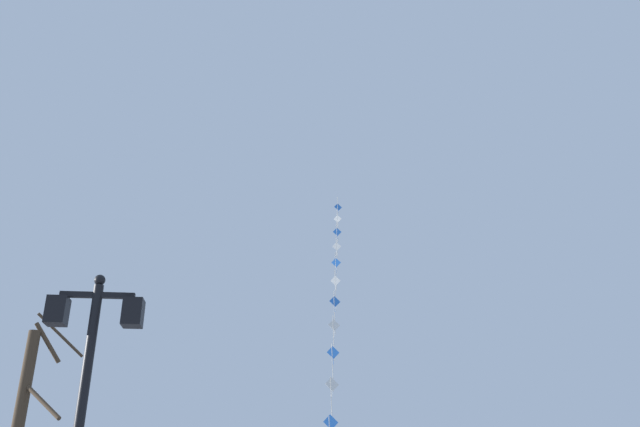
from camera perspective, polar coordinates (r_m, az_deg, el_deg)
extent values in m
sphere|color=black|center=(10.25, -18.45, -5.47)|extent=(0.16, 0.16, 0.16)
cube|color=black|center=(10.19, -18.61, -6.69)|extent=(1.06, 0.08, 0.08)
cube|color=black|center=(10.26, -21.71, -7.81)|extent=(0.28, 0.28, 0.40)
cube|color=beige|center=(10.26, -21.71, -7.81)|extent=(0.19, 0.19, 0.30)
cube|color=black|center=(10.01, -15.82, -8.24)|extent=(0.28, 0.28, 0.40)
cube|color=beige|center=(10.01, -15.82, -8.24)|extent=(0.19, 0.19, 0.30)
cylinder|color=silver|center=(22.09, 0.99, -15.97)|extent=(0.22, 1.43, 1.40)
cylinder|color=silver|center=(23.73, 1.09, -13.15)|extent=(0.22, 1.43, 1.40)
cylinder|color=silver|center=(25.41, 1.18, -10.70)|extent=(0.22, 1.43, 1.40)
cylinder|color=silver|center=(27.14, 1.25, -8.56)|extent=(0.22, 1.43, 1.40)
cylinder|color=silver|center=(28.90, 1.32, -6.68)|extent=(0.22, 1.43, 1.40)
cylinder|color=silver|center=(30.69, 1.37, -5.01)|extent=(0.22, 1.43, 1.40)
cylinder|color=silver|center=(32.50, 1.42, -3.53)|extent=(0.22, 1.43, 1.40)
cylinder|color=silver|center=(34.33, 1.47, -2.21)|extent=(0.22, 1.43, 1.40)
cylinder|color=silver|center=(36.18, 1.51, -1.02)|extent=(0.22, 1.43, 1.40)
cylinder|color=silver|center=(38.04, 1.55, 0.05)|extent=(0.22, 1.43, 1.40)
cube|color=blue|center=(21.29, 0.93, -17.54)|extent=(0.46, 0.13, 0.47)
cube|color=white|center=(22.90, 1.04, -14.51)|extent=(0.47, 0.04, 0.47)
cylinder|color=white|center=(22.86, 1.05, -15.22)|extent=(0.02, 0.03, 0.22)
cube|color=blue|center=(24.57, 1.14, -11.88)|extent=(0.46, 0.14, 0.47)
cylinder|color=blue|center=(24.50, 1.14, -12.59)|extent=(0.02, 0.02, 0.26)
cube|color=white|center=(26.27, 1.22, -9.59)|extent=(0.47, 0.04, 0.47)
cylinder|color=white|center=(26.19, 1.22, -10.28)|extent=(0.02, 0.06, 0.29)
cube|color=blue|center=(28.02, 1.29, -7.59)|extent=(0.47, 0.04, 0.47)
cylinder|color=blue|center=(27.93, 1.29, -8.21)|extent=(0.02, 0.05, 0.28)
cube|color=white|center=(29.79, 1.35, -5.82)|extent=(0.44, 0.17, 0.47)
cylinder|color=white|center=(29.70, 1.35, -6.40)|extent=(0.03, 0.05, 0.28)
cube|color=blue|center=(31.59, 1.40, -4.25)|extent=(0.44, 0.17, 0.47)
cylinder|color=blue|center=(31.48, 1.41, -4.85)|extent=(0.03, 0.05, 0.35)
cube|color=white|center=(33.42, 1.45, -2.85)|extent=(0.45, 0.16, 0.47)
cylinder|color=white|center=(33.29, 1.45, -3.40)|extent=(0.03, 0.04, 0.33)
cube|color=blue|center=(35.26, 1.49, -1.60)|extent=(0.46, 0.12, 0.47)
cylinder|color=blue|center=(35.14, 1.49, -2.04)|extent=(0.03, 0.04, 0.24)
cube|color=white|center=(37.11, 1.53, -0.47)|extent=(0.44, 0.19, 0.47)
cylinder|color=white|center=(36.99, 1.53, -0.89)|extent=(0.02, 0.02, 0.24)
cube|color=blue|center=(38.98, 1.56, 0.55)|extent=(0.47, 0.02, 0.47)
cylinder|color=blue|center=(38.85, 1.57, 0.15)|extent=(0.02, 0.05, 0.24)
cylinder|color=#423323|center=(16.02, -21.46, -9.74)|extent=(0.98, 0.72, 0.85)
cylinder|color=#423323|center=(16.31, -23.76, -11.02)|extent=(0.52, 1.11, 0.63)
cylinder|color=#423323|center=(15.81, -22.43, -10.25)|extent=(0.65, 0.31, 0.86)
cylinder|color=#423323|center=(15.07, -22.86, -14.65)|extent=(1.10, 0.85, 0.85)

